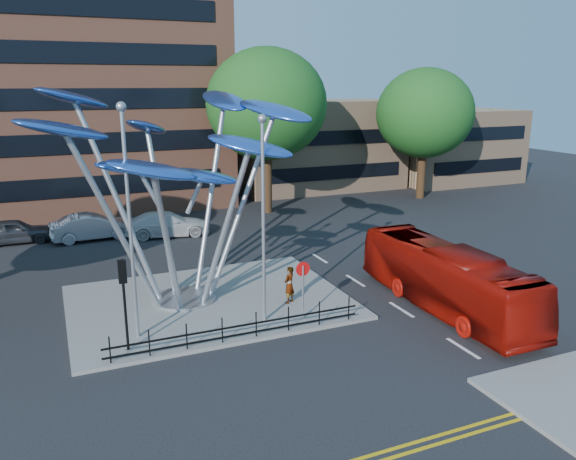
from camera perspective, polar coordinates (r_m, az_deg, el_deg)
name	(u,v)px	position (r m, az deg, el deg)	size (l,w,h in m)	color
ground	(281,357)	(20.68, -0.69, -12.83)	(120.00, 120.00, 0.00)	black
traffic_island	(209,302)	(25.55, -8.00, -7.23)	(12.00, 9.00, 0.15)	slate
double_yellow_near	(368,456)	(16.13, 8.14, -21.80)	(40.00, 0.12, 0.01)	gold
brick_tower	(46,9)	(49.25, -23.37, 19.95)	(25.00, 15.00, 30.00)	#975942
low_building_near	(317,145)	(52.57, 2.91, 8.65)	(15.00, 8.00, 8.00)	tan
low_building_far	(452,146)	(58.53, 16.34, 8.21)	(12.00, 8.00, 7.00)	tan
tree_right	(267,104)	(41.76, -2.19, 12.64)	(8.80, 8.80, 12.11)	black
tree_far	(425,113)	(48.61, 13.73, 11.44)	(8.00, 8.00, 10.81)	black
leaf_sculpture	(174,149)	(24.28, -11.46, 8.08)	(12.72, 9.54, 9.51)	#9EA0A5
street_lamp_left	(128,203)	(21.02, -15.92, 2.61)	(0.36, 0.36, 8.80)	#9EA0A5
street_lamp_right	(263,202)	(21.77, -2.55, 2.87)	(0.36, 0.36, 8.30)	#9EA0A5
traffic_light_island	(123,286)	(20.75, -16.38, -5.47)	(0.28, 0.18, 3.42)	black
no_entry_sign_island	(303,280)	(22.80, 1.52, -5.15)	(0.60, 0.10, 2.45)	#9EA0A5
pedestrian_railing_front	(239,330)	(21.56, -4.95, -10.04)	(10.00, 0.06, 1.00)	black
red_bus	(446,278)	(25.22, 15.72, -4.72)	(2.36, 10.10, 2.81)	#920E06
pedestrian	(289,285)	(24.72, 0.13, -5.58)	(0.61, 0.40, 1.67)	gray
parked_car_left	(14,231)	(38.22, -26.11, -0.11)	(1.79, 4.46, 1.52)	#393B40
parked_car_mid	(92,227)	(37.21, -19.28, 0.31)	(1.74, 5.00, 1.65)	#ADAEB5
parked_car_right	(167,224)	(36.83, -12.18, 0.60)	(2.19, 5.38, 1.56)	silver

